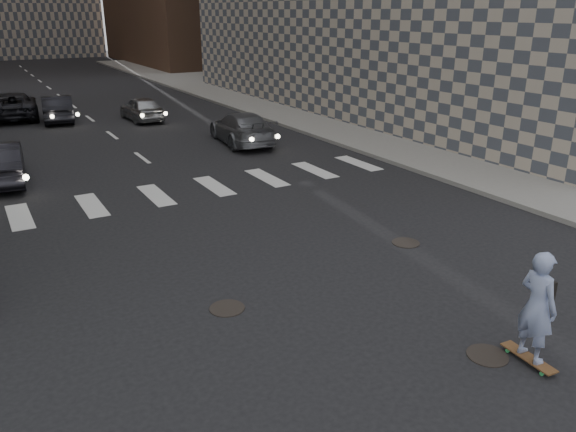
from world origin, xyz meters
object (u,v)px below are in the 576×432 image
Objects in this scene: traffic_car_b at (242,128)px; traffic_car_c at (13,106)px; traffic_car_e at (58,108)px; traffic_car_d at (142,108)px; skateboarder at (537,306)px.

traffic_car_b is 14.17m from traffic_car_c.
traffic_car_b is 11.42m from traffic_car_e.
traffic_car_e is (-6.18, 9.60, -0.00)m from traffic_car_b.
traffic_car_d is at bearing 160.64° from traffic_car_e.
traffic_car_d is at bearing 151.06° from traffic_car_c.
traffic_car_b is 7.97m from traffic_car_d.
traffic_car_e is at bearing -28.94° from traffic_car_d.
traffic_car_c reaches higher than traffic_car_d.
traffic_car_b is 1.24× the size of traffic_car_d.
skateboarder reaches higher than traffic_car_e.
skateboarder is 25.02m from traffic_car_d.
traffic_car_d is (5.88, -3.96, -0.06)m from traffic_car_c.
traffic_car_c is at bearing -47.76° from traffic_car_b.
traffic_car_e is (-3.22, 26.97, -0.38)m from skateboarder.
traffic_car_e is at bearing -50.04° from traffic_car_b.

